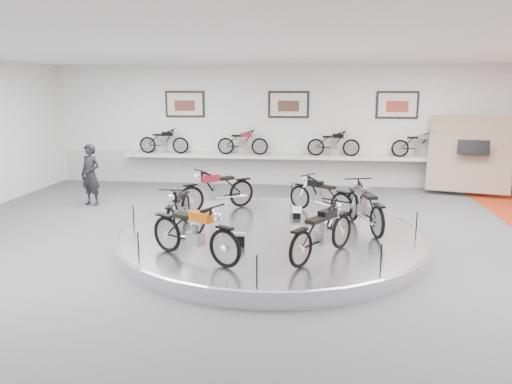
# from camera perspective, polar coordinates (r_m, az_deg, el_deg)

# --- Properties ---
(floor) EXTENTS (16.00, 16.00, 0.00)m
(floor) POSITION_cam_1_polar(r_m,az_deg,el_deg) (10.30, 1.59, -6.60)
(floor) COLOR #4E4E50
(floor) RESTS_ON ground
(ceiling) EXTENTS (16.00, 16.00, 0.00)m
(ceiling) POSITION_cam_1_polar(r_m,az_deg,el_deg) (9.79, 1.73, 16.19)
(ceiling) COLOR white
(ceiling) RESTS_ON wall_back
(wall_back) EXTENTS (16.00, 0.00, 16.00)m
(wall_back) POSITION_cam_1_polar(r_m,az_deg,el_deg) (16.80, 3.72, 7.56)
(wall_back) COLOR white
(wall_back) RESTS_ON floor
(wall_front) EXTENTS (16.00, 0.00, 16.00)m
(wall_front) POSITION_cam_1_polar(r_m,az_deg,el_deg) (3.12, -9.65, -12.27)
(wall_front) COLOR white
(wall_front) RESTS_ON floor
(dado_band) EXTENTS (15.68, 0.04, 1.10)m
(dado_band) POSITION_cam_1_polar(r_m,az_deg,el_deg) (16.95, 3.65, 2.66)
(dado_band) COLOR #BCBCBA
(dado_band) RESTS_ON floor
(display_platform) EXTENTS (6.40, 6.40, 0.30)m
(display_platform) POSITION_cam_1_polar(r_m,az_deg,el_deg) (10.53, 1.74, -5.31)
(display_platform) COLOR silver
(display_platform) RESTS_ON floor
(platform_rim) EXTENTS (6.40, 6.40, 0.10)m
(platform_rim) POSITION_cam_1_polar(r_m,az_deg,el_deg) (10.50, 1.74, -4.69)
(platform_rim) COLOR #B2B2BA
(platform_rim) RESTS_ON display_platform
(shelf) EXTENTS (11.00, 0.55, 0.10)m
(shelf) POSITION_cam_1_polar(r_m,az_deg,el_deg) (16.60, 3.62, 4.04)
(shelf) COLOR silver
(shelf) RESTS_ON wall_back
(poster_left) EXTENTS (1.35, 0.06, 0.88)m
(poster_left) POSITION_cam_1_polar(r_m,az_deg,el_deg) (17.25, -8.13, 9.91)
(poster_left) COLOR beige
(poster_left) RESTS_ON wall_back
(poster_center) EXTENTS (1.35, 0.06, 0.88)m
(poster_center) POSITION_cam_1_polar(r_m,az_deg,el_deg) (16.72, 3.74, 9.94)
(poster_center) COLOR beige
(poster_center) RESTS_ON wall_back
(poster_right) EXTENTS (1.35, 0.06, 0.88)m
(poster_right) POSITION_cam_1_polar(r_m,az_deg,el_deg) (16.91, 15.84, 9.55)
(poster_right) COLOR beige
(poster_right) RESTS_ON wall_back
(display_panel) EXTENTS (2.56, 1.52, 2.30)m
(display_panel) POSITION_cam_1_polar(r_m,az_deg,el_deg) (16.65, 23.19, 3.99)
(display_panel) COLOR gray
(display_panel) RESTS_ON floor
(shelf_bike_a) EXTENTS (1.22, 0.43, 0.73)m
(shelf_bike_a) POSITION_cam_1_polar(r_m,az_deg,el_deg) (17.28, -10.48, 5.56)
(shelf_bike_a) COLOR black
(shelf_bike_a) RESTS_ON shelf
(shelf_bike_b) EXTENTS (1.22, 0.43, 0.73)m
(shelf_bike_b) POSITION_cam_1_polar(r_m,az_deg,el_deg) (16.70, -1.53, 5.54)
(shelf_bike_b) COLOR maroon
(shelf_bike_b) RESTS_ON shelf
(shelf_bike_c) EXTENTS (1.22, 0.43, 0.73)m
(shelf_bike_c) POSITION_cam_1_polar(r_m,az_deg,el_deg) (16.55, 8.86, 5.35)
(shelf_bike_c) COLOR black
(shelf_bike_c) RESTS_ON shelf
(shelf_bike_d) EXTENTS (1.22, 0.43, 0.73)m
(shelf_bike_d) POSITION_cam_1_polar(r_m,az_deg,el_deg) (16.87, 18.09, 5.03)
(shelf_bike_d) COLOR #B3B4B8
(shelf_bike_d) RESTS_ON shelf
(bike_a) EXTENTS (1.07, 1.86, 1.03)m
(bike_a) POSITION_cam_1_polar(r_m,az_deg,el_deg) (10.79, 12.30, -1.51)
(bike_a) COLOR #B3B4B8
(bike_a) RESTS_ON display_platform
(bike_b) EXTENTS (1.56, 1.37, 0.91)m
(bike_b) POSITION_cam_1_polar(r_m,az_deg,el_deg) (11.96, 7.34, -0.31)
(bike_b) COLOR black
(bike_b) RESTS_ON display_platform
(bike_c) EXTENTS (1.76, 1.65, 1.05)m
(bike_c) POSITION_cam_1_polar(r_m,az_deg,el_deg) (12.15, -4.50, 0.28)
(bike_c) COLOR maroon
(bike_c) RESTS_ON display_platform
(bike_d) EXTENTS (0.61, 1.65, 0.97)m
(bike_d) POSITION_cam_1_polar(r_m,az_deg,el_deg) (10.61, -8.91, -1.78)
(bike_d) COLOR black
(bike_d) RESTS_ON display_platform
(bike_e) EXTENTS (1.81, 1.40, 1.02)m
(bike_e) POSITION_cam_1_polar(r_m,az_deg,el_deg) (8.75, -7.05, -4.49)
(bike_e) COLOR #BD510B
(bike_e) RESTS_ON display_platform
(bike_f) EXTENTS (1.41, 1.73, 0.98)m
(bike_f) POSITION_cam_1_polar(r_m,az_deg,el_deg) (8.87, 7.60, -4.41)
(bike_f) COLOR black
(bike_f) RESTS_ON display_platform
(visitor) EXTENTS (0.73, 0.60, 1.74)m
(visitor) POSITION_cam_1_polar(r_m,az_deg,el_deg) (14.69, -18.38, 1.90)
(visitor) COLOR black
(visitor) RESTS_ON floor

